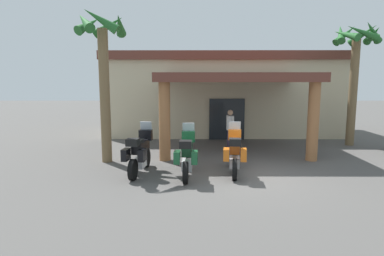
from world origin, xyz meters
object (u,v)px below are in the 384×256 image
motel_building (224,93)px  pedestrian (232,127)px  motorcycle_green (188,155)px  palm_tree_near_portico (357,56)px  palm_tree_roadside (104,57)px  motorcycle_black (141,153)px  motorcycle_orange (236,152)px

motel_building → pedestrian: bearing=-91.2°
motorcycle_green → palm_tree_near_portico: bearing=-53.6°
motel_building → palm_tree_roadside: bearing=-124.5°
motorcycle_green → palm_tree_roadside: bearing=60.7°
motorcycle_black → motorcycle_green: same height
motorcycle_green → pedestrian: 4.51m
pedestrian → motorcycle_black: bearing=-158.1°
motorcycle_black → palm_tree_roadside: bearing=50.7°
motel_building → motorcycle_orange: 8.92m
palm_tree_roadside → motel_building: bearing=55.2°
motorcycle_black → motorcycle_orange: same height
motorcycle_orange → motel_building: bearing=4.1°
palm_tree_near_portico → motorcycle_orange: bearing=-141.9°
motorcycle_orange → palm_tree_near_portico: palm_tree_near_portico is taller
motel_building → motorcycle_orange: (-0.41, -8.76, -1.60)m
motorcycle_black → motel_building: bearing=-14.5°
motorcycle_green → motorcycle_black: bearing=81.3°
motorcycle_orange → pedestrian: (0.28, 3.77, 0.32)m
motel_building → motorcycle_green: motel_building is taller
motel_building → palm_tree_roadside: palm_tree_roadside is taller
motorcycle_orange → pedestrian: bearing=2.6°
motorcycle_black → palm_tree_roadside: palm_tree_roadside is taller
palm_tree_roadside → motorcycle_black: bearing=-46.5°
motel_building → palm_tree_near_portico: bearing=-35.1°
palm_tree_near_portico → palm_tree_roadside: 11.12m
motel_building → motorcycle_green: 9.45m
motorcycle_black → motorcycle_orange: (3.09, 0.04, 0.00)m
motorcycle_green → palm_tree_roadside: (-3.06, 1.90, 3.14)m
motorcycle_black → pedestrian: size_ratio=1.26×
motel_building → motorcycle_green: bearing=-101.8°
motorcycle_green → motorcycle_orange: (1.54, 0.34, 0.00)m
motel_building → motorcycle_black: 9.61m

